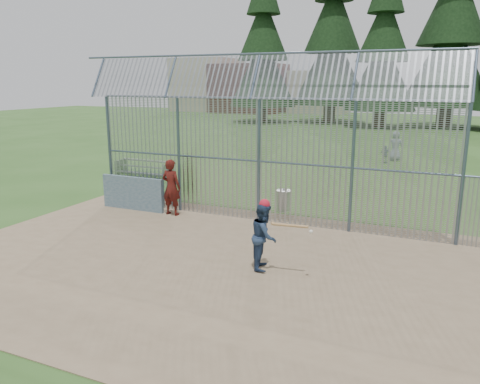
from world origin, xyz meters
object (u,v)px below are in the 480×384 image
at_px(bleacher, 144,168).
at_px(trash_can, 284,200).
at_px(onlooker, 171,187).
at_px(batter, 264,236).
at_px(dugout_wall, 133,193).

bearing_deg(bleacher, trash_can, -21.35).
bearing_deg(onlooker, trash_can, -144.60).
height_order(batter, onlooker, onlooker).
distance_m(batter, bleacher, 12.83).
xyz_separation_m(onlooker, bleacher, (-4.96, 5.38, -0.58)).
bearing_deg(onlooker, bleacher, -44.55).
distance_m(onlooker, bleacher, 7.34).
relative_size(batter, bleacher, 0.55).
bearing_deg(batter, bleacher, 33.13).
distance_m(trash_can, bleacher, 8.90).
distance_m(dugout_wall, batter, 7.00).
relative_size(dugout_wall, trash_can, 3.05).
relative_size(onlooker, trash_can, 2.36).
distance_m(batter, onlooker, 5.59).
distance_m(dugout_wall, bleacher, 6.33).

